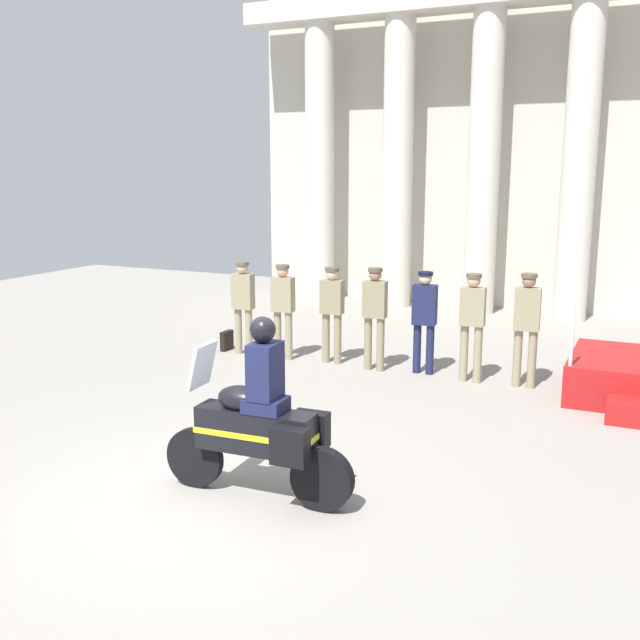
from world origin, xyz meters
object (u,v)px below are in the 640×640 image
Objects in this scene: officer_in_row_1 at (283,304)px; officer_in_row_5 at (472,319)px; officer_in_row_6 at (527,321)px; motorcycle_with_rider at (262,424)px; officer_in_row_2 at (332,307)px; officer_in_row_4 at (424,314)px; officer_in_row_0 at (243,300)px; briefcase_on_ground at (227,341)px; officer_in_row_3 at (375,310)px.

officer_in_row_5 reaches higher than officer_in_row_1.
officer_in_row_6 reaches higher than officer_in_row_5.
officer_in_row_2 is at bearing -75.90° from motorcycle_with_rider.
officer_in_row_4 is at bearing -8.42° from officer_in_row_6.
officer_in_row_0 is 0.80× the size of motorcycle_with_rider.
officer_in_row_1 is 0.97× the size of officer_in_row_5.
officer_in_row_5 is (4.16, -0.03, 0.03)m from officer_in_row_0.
officer_in_row_6 is (4.16, 0.05, 0.05)m from officer_in_row_1.
officer_in_row_6 reaches higher than briefcase_on_ground.
officer_in_row_6 is at bearing 173.46° from officer_in_row_2.
motorcycle_with_rider reaches higher than officer_in_row_1.
motorcycle_with_rider reaches higher than officer_in_row_4.
officer_in_row_5 is at bearing 171.52° from officer_in_row_2.
motorcycle_with_rider is at bearing 93.19° from officer_in_row_3.
officer_in_row_4 reaches higher than officer_in_row_0.
officer_in_row_3 is 4.78× the size of briefcase_on_ground.
officer_in_row_1 is at bearing -4.47° from officer_in_row_6.
officer_in_row_3 is 1.62m from officer_in_row_5.
officer_in_row_1 is 4.66× the size of briefcase_on_ground.
briefcase_on_ground is at bearing -10.93° from officer_in_row_1.
officer_in_row_3 is (1.72, -0.01, 0.03)m from officer_in_row_1.
officer_in_row_4 is 0.95× the size of officer_in_row_6.
officer_in_row_1 is 1.50m from briefcase_on_ground.
motorcycle_with_rider reaches higher than officer_in_row_5.
officer_in_row_3 is at bearing -84.41° from motorcycle_with_rider.
briefcase_on_ground is at bearing -7.84° from officer_in_row_3.
officer_in_row_5 is at bearing -1.80° from briefcase_on_ground.
briefcase_on_ground is (-1.25, 0.13, -0.81)m from officer_in_row_1.
motorcycle_with_rider is at bearing -54.58° from briefcase_on_ground.
officer_in_row_5 reaches higher than officer_in_row_2.
officer_in_row_3 is at bearing -5.21° from officer_in_row_5.
officer_in_row_2 reaches higher than briefcase_on_ground.
briefcase_on_ground is at bearing -5.10° from officer_in_row_2.
officer_in_row_5 is 5.16m from motorcycle_with_rider.
officer_in_row_2 is 0.97× the size of officer_in_row_3.
officer_in_row_4 is 3.86m from briefcase_on_ground.
officer_in_row_3 is 2.44m from officer_in_row_6.
officer_in_row_4 is 0.81× the size of motorcycle_with_rider.
officer_in_row_5 is at bearing 174.48° from officer_in_row_0.
officer_in_row_0 is 4.16m from officer_in_row_5.
officer_in_row_6 is at bearing 175.53° from officer_in_row_1.
officer_in_row_2 is 3.28m from officer_in_row_6.
officer_in_row_1 is 4.16m from officer_in_row_6.
officer_in_row_5 reaches higher than officer_in_row_0.
officer_in_row_2 is (1.70, 0.12, -0.01)m from officer_in_row_0.
officer_in_row_1 is at bearing -5.82° from briefcase_on_ground.
officer_in_row_0 is 0.93m from briefcase_on_ground.
motorcycle_with_rider reaches higher than briefcase_on_ground.
briefcase_on_ground is at bearing -5.97° from officer_in_row_6.
officer_in_row_1 is at bearing 3.17° from officer_in_row_2.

